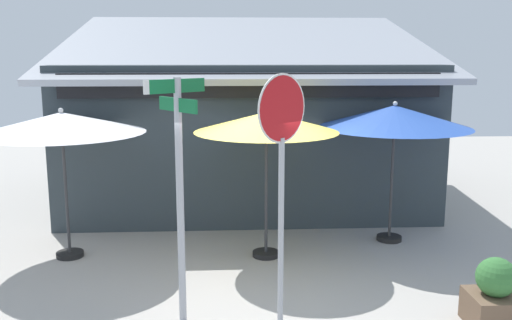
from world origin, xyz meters
TOP-DOWN VIEW (x-y plane):
  - ground_plane at (0.00, 0.00)m, footprint 28.00×28.00m
  - cafe_building at (-0.02, 5.26)m, footprint 7.93×6.07m
  - street_sign_post at (-1.05, -1.09)m, footprint 0.67×0.62m
  - stop_sign at (0.16, -1.26)m, footprint 0.60×0.56m
  - patio_umbrella_ivory_left at (-3.06, 1.28)m, footprint 2.62×2.62m
  - patio_umbrella_mustard_center at (0.15, 1.12)m, footprint 2.30×2.30m
  - patio_umbrella_royal_blue_right at (2.41, 1.80)m, footprint 2.63×2.63m
  - sidewalk_planter at (2.76, -1.45)m, footprint 0.62×0.62m

SIDE VIEW (x-z plane):
  - ground_plane at x=0.00m, z-range -0.10..0.00m
  - sidewalk_planter at x=2.76m, z-range -0.05..0.83m
  - cafe_building at x=-0.02m, z-range -0.48..3.73m
  - street_sign_post at x=-1.05m, z-range 0.31..3.33m
  - stop_sign at x=0.16m, z-range 0.62..3.70m
  - patio_umbrella_ivory_left at x=-3.06m, z-range 0.97..3.42m
  - patio_umbrella_mustard_center at x=0.15m, z-range 0.97..3.43m
  - patio_umbrella_royal_blue_right at x=2.41m, z-range 0.96..3.44m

